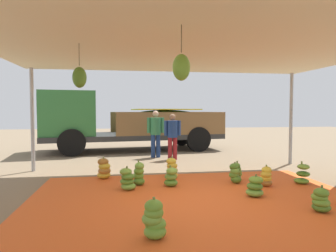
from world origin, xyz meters
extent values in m
plane|color=#7F6B51|center=(0.00, 3.00, 0.00)|extent=(40.00, 40.00, 0.00)
cube|color=#E05B23|center=(0.00, 0.00, 0.01)|extent=(6.27, 4.58, 0.01)
cylinder|color=#9EA0A5|center=(-3.80, 3.30, 1.41)|extent=(0.10, 0.10, 2.81)
cylinder|color=#9EA0A5|center=(3.80, 3.30, 1.41)|extent=(0.10, 0.10, 2.81)
cube|color=beige|center=(0.00, 0.00, 2.84)|extent=(8.00, 7.00, 0.06)
cylinder|color=#4C422D|center=(-2.10, 0.04, 2.62)|extent=(0.01, 0.01, 0.38)
ellipsoid|color=#477523|center=(-2.10, 0.04, 2.23)|extent=(0.24, 0.24, 0.36)
cylinder|color=#4C422D|center=(-0.58, -1.32, 2.63)|extent=(0.01, 0.01, 0.37)
ellipsoid|color=#60932D|center=(-0.58, -1.32, 2.24)|extent=(0.24, 0.24, 0.36)
ellipsoid|color=#996628|center=(1.72, 0.75, 0.09)|extent=(0.37, 0.37, 0.16)
ellipsoid|color=gold|center=(1.71, 0.75, 0.18)|extent=(0.33, 0.33, 0.16)
ellipsoid|color=gold|center=(1.70, 0.72, 0.27)|extent=(0.31, 0.31, 0.16)
ellipsoid|color=gold|center=(1.73, 0.75, 0.36)|extent=(0.24, 0.24, 0.16)
cylinder|color=olive|center=(1.72, 0.74, 0.42)|extent=(0.04, 0.04, 0.12)
ellipsoid|color=gold|center=(-1.83, 2.03, 0.10)|extent=(0.43, 0.43, 0.18)
ellipsoid|color=#996628|center=(-1.81, 2.00, 0.20)|extent=(0.42, 0.42, 0.18)
ellipsoid|color=gold|center=(-1.81, 2.02, 0.31)|extent=(0.33, 0.33, 0.18)
ellipsoid|color=#996628|center=(-1.84, 2.04, 0.42)|extent=(0.37, 0.37, 0.18)
cylinder|color=olive|center=(-1.83, 2.02, 0.48)|extent=(0.04, 0.04, 0.12)
ellipsoid|color=#477523|center=(1.18, 1.11, 0.09)|extent=(0.34, 0.34, 0.17)
ellipsoid|color=#518428|center=(1.13, 1.15, 0.19)|extent=(0.27, 0.27, 0.17)
ellipsoid|color=#6B9E38|center=(1.15, 1.12, 0.28)|extent=(0.29, 0.29, 0.17)
ellipsoid|color=#477523|center=(1.13, 1.14, 0.38)|extent=(0.25, 0.25, 0.17)
cylinder|color=olive|center=(1.15, 1.12, 0.44)|extent=(0.04, 0.04, 0.12)
ellipsoid|color=#6B9E38|center=(1.13, 0.05, 0.09)|extent=(0.36, 0.36, 0.15)
ellipsoid|color=#477523|center=(1.14, 0.06, 0.20)|extent=(0.36, 0.36, 0.15)
ellipsoid|color=#60932D|center=(1.17, 0.08, 0.32)|extent=(0.31, 0.31, 0.15)
cylinder|color=olive|center=(1.16, 0.05, 0.38)|extent=(0.04, 0.04, 0.12)
ellipsoid|color=#477523|center=(-1.02, 1.26, 0.10)|extent=(0.35, 0.35, 0.17)
ellipsoid|color=#60932D|center=(-1.03, 1.28, 0.21)|extent=(0.33, 0.33, 0.17)
ellipsoid|color=#60932D|center=(-1.02, 1.25, 0.32)|extent=(0.29, 0.29, 0.17)
ellipsoid|color=#75A83D|center=(-1.01, 1.25, 0.43)|extent=(0.28, 0.28, 0.17)
cylinder|color=olive|center=(-1.03, 1.28, 0.49)|extent=(0.04, 0.04, 0.12)
ellipsoid|color=#518428|center=(-0.34, 1.06, 0.09)|extent=(0.39, 0.39, 0.16)
ellipsoid|color=#6B9E38|center=(-0.34, 1.07, 0.22)|extent=(0.33, 0.33, 0.16)
ellipsoid|color=#75A83D|center=(-0.32, 1.01, 0.35)|extent=(0.34, 0.34, 0.16)
cylinder|color=olive|center=(-0.35, 1.04, 0.41)|extent=(0.04, 0.04, 0.12)
ellipsoid|color=#6B9E38|center=(-1.26, 0.89, 0.09)|extent=(0.36, 0.36, 0.15)
ellipsoid|color=#518428|center=(-1.29, 0.91, 0.19)|extent=(0.40, 0.40, 0.15)
ellipsoid|color=#477523|center=(-1.27, 0.89, 0.29)|extent=(0.37, 0.37, 0.15)
ellipsoid|color=#6B9E38|center=(-1.31, 0.91, 0.39)|extent=(0.30, 0.30, 0.15)
cylinder|color=olive|center=(-1.29, 0.89, 0.45)|extent=(0.04, 0.04, 0.12)
ellipsoid|color=#6B9E38|center=(1.30, 1.43, 0.09)|extent=(0.27, 0.27, 0.15)
ellipsoid|color=#75A83D|center=(1.33, 1.43, 0.15)|extent=(0.31, 0.31, 0.15)
ellipsoid|color=#6B9E38|center=(1.31, 1.39, 0.22)|extent=(0.21, 0.21, 0.15)
ellipsoid|color=#518428|center=(1.30, 1.39, 0.28)|extent=(0.27, 0.27, 0.15)
ellipsoid|color=#518428|center=(1.29, 1.39, 0.35)|extent=(0.25, 0.25, 0.15)
cylinder|color=olive|center=(1.32, 1.41, 0.41)|extent=(0.04, 0.04, 0.12)
ellipsoid|color=#60932D|center=(2.62, 0.85, 0.07)|extent=(0.42, 0.42, 0.12)
ellipsoid|color=#477523|center=(2.65, 0.84, 0.23)|extent=(0.40, 0.40, 0.12)
ellipsoid|color=#75A83D|center=(2.66, 0.84, 0.39)|extent=(0.37, 0.37, 0.12)
cylinder|color=olive|center=(2.63, 0.87, 0.45)|extent=(0.04, 0.04, 0.12)
ellipsoid|color=#60932D|center=(-0.97, -1.57, 0.10)|extent=(0.41, 0.41, 0.18)
ellipsoid|color=#60932D|center=(-0.96, -1.52, 0.18)|extent=(0.39, 0.39, 0.18)
ellipsoid|color=#6B9E38|center=(-1.00, -1.55, 0.26)|extent=(0.37, 0.37, 0.18)
ellipsoid|color=#60932D|center=(-0.98, -1.55, 0.34)|extent=(0.29, 0.29, 0.18)
ellipsoid|color=#60932D|center=(-0.98, -1.54, 0.42)|extent=(0.34, 0.34, 0.18)
cylinder|color=olive|center=(-0.98, -1.54, 0.48)|extent=(0.04, 0.04, 0.12)
ellipsoid|color=#477523|center=(1.83, -0.95, 0.09)|extent=(0.32, 0.32, 0.15)
ellipsoid|color=#60932D|center=(1.81, -0.96, 0.17)|extent=(0.32, 0.32, 0.15)
ellipsoid|color=#60932D|center=(1.80, -0.93, 0.25)|extent=(0.33, 0.33, 0.15)
ellipsoid|color=#518428|center=(1.81, -0.96, 0.33)|extent=(0.30, 0.30, 0.15)
cylinder|color=olive|center=(1.83, -0.94, 0.39)|extent=(0.04, 0.04, 0.12)
ellipsoid|color=gold|center=(-0.19, 1.82, 0.09)|extent=(0.33, 0.33, 0.17)
ellipsoid|color=gold|center=(-0.19, 1.80, 0.20)|extent=(0.36, 0.36, 0.17)
ellipsoid|color=gold|center=(-0.18, 1.83, 0.31)|extent=(0.35, 0.35, 0.17)
ellipsoid|color=gold|center=(-0.20, 1.85, 0.42)|extent=(0.34, 0.34, 0.17)
cylinder|color=olive|center=(-0.19, 1.82, 0.48)|extent=(0.04, 0.04, 0.12)
cube|color=#2D2D2D|center=(-0.90, 7.29, 0.60)|extent=(7.43, 3.29, 0.20)
cube|color=#2D6B33|center=(-3.47, 6.98, 1.55)|extent=(2.27, 2.47, 1.70)
cube|color=#232D38|center=(-4.49, 6.85, 1.89)|extent=(0.26, 1.94, 0.75)
cube|color=brown|center=(0.59, 6.29, 1.15)|extent=(4.44, 0.62, 0.90)
cube|color=brown|center=(0.31, 8.63, 1.15)|extent=(4.44, 0.62, 0.90)
cube|color=brown|center=(2.63, 7.72, 1.15)|extent=(0.37, 2.43, 0.90)
ellipsoid|color=#6B9E38|center=(0.45, 7.46, 1.20)|extent=(4.14, 2.51, 0.99)
cube|color=yellow|center=(0.45, 7.46, 1.71)|extent=(2.88, 2.16, 0.04)
cylinder|color=black|center=(-3.20, 5.88, 0.50)|extent=(1.03, 0.40, 1.00)
cylinder|color=black|center=(-3.47, 8.10, 0.50)|extent=(1.03, 0.40, 1.00)
cylinder|color=black|center=(1.66, 6.48, 0.50)|extent=(1.03, 0.40, 1.00)
cylinder|color=black|center=(1.39, 8.70, 0.50)|extent=(1.03, 0.40, 1.00)
cylinder|color=maroon|center=(0.21, 4.63, 0.38)|extent=(0.14, 0.14, 0.76)
cylinder|color=maroon|center=(0.38, 4.63, 0.38)|extent=(0.14, 0.14, 0.76)
cylinder|color=navy|center=(0.29, 4.63, 1.04)|extent=(0.35, 0.35, 0.57)
cylinder|color=navy|center=(0.06, 4.63, 1.07)|extent=(0.11, 0.11, 0.50)
cylinder|color=navy|center=(0.52, 4.63, 1.07)|extent=(0.11, 0.11, 0.50)
sphere|color=#936B4C|center=(0.29, 4.63, 1.45)|extent=(0.20, 0.20, 0.20)
cylinder|color=navy|center=(-0.31, 5.23, 0.40)|extent=(0.15, 0.15, 0.81)
cylinder|color=navy|center=(-0.12, 5.23, 0.40)|extent=(0.15, 0.15, 0.81)
cylinder|color=#337A4C|center=(-0.21, 5.23, 1.11)|extent=(0.37, 0.37, 0.61)
cylinder|color=#337A4C|center=(-0.46, 5.23, 1.15)|extent=(0.12, 0.12, 0.54)
cylinder|color=#337A4C|center=(0.03, 5.23, 1.15)|extent=(0.12, 0.12, 0.54)
sphere|color=tan|center=(-0.21, 5.23, 1.55)|extent=(0.22, 0.22, 0.22)
camera|label=1|loc=(-1.37, -5.35, 1.66)|focal=32.19mm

